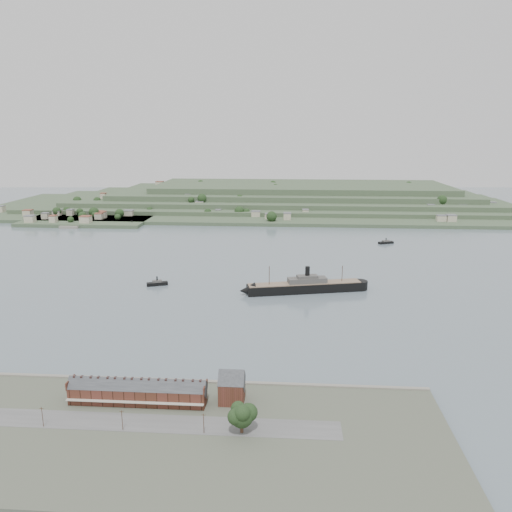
# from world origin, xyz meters

# --- Properties ---
(ground) EXTENTS (1400.00, 1400.00, 0.00)m
(ground) POSITION_xyz_m (0.00, 0.00, 0.00)
(ground) COLOR slate
(ground) RESTS_ON ground
(near_shore) EXTENTS (220.00, 80.00, 2.60)m
(near_shore) POSITION_xyz_m (0.00, -186.75, 1.01)
(near_shore) COLOR #4C5142
(near_shore) RESTS_ON ground
(terrace_row) EXTENTS (55.60, 9.80, 11.07)m
(terrace_row) POSITION_xyz_m (-10.00, -168.02, 6.84)
(terrace_row) COLOR #4B281A
(terrace_row) RESTS_ON ground
(gabled_building) EXTENTS (10.40, 10.18, 14.09)m
(gabled_building) POSITION_xyz_m (27.50, -164.00, 8.19)
(gabled_building) COLOR #4B281A
(gabled_building) RESTS_ON ground
(far_peninsula) EXTENTS (760.00, 309.00, 30.00)m
(far_peninsula) POSITION_xyz_m (27.91, 393.10, 11.88)
(far_peninsula) COLOR #374F35
(far_peninsula) RESTS_ON ground
(steamship) EXTENTS (89.94, 29.99, 21.85)m
(steamship) POSITION_xyz_m (58.26, -13.95, 4.03)
(steamship) COLOR black
(steamship) RESTS_ON ground
(tugboat) EXTENTS (15.42, 9.00, 6.74)m
(tugboat) POSITION_xyz_m (-45.70, -5.57, 1.64)
(tugboat) COLOR black
(tugboat) RESTS_ON ground
(ferry_west) EXTENTS (18.21, 10.61, 6.60)m
(ferry_west) POSITION_xyz_m (-137.58, 225.00, 1.59)
(ferry_west) COLOR black
(ferry_west) RESTS_ON ground
(ferry_east) EXTENTS (15.93, 9.43, 5.78)m
(ferry_east) POSITION_xyz_m (144.75, 147.45, 1.39)
(ferry_east) COLOR black
(ferry_east) RESTS_ON ground
(fig_tree) EXTENTS (10.72, 9.29, 11.97)m
(fig_tree) POSITION_xyz_m (33.89, -185.76, 9.30)
(fig_tree) COLOR #442D1F
(fig_tree) RESTS_ON ground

